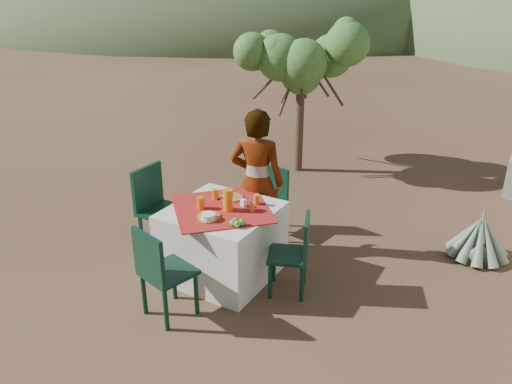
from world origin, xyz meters
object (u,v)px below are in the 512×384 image
at_px(chair_left, 157,205).
at_px(juice_pitcher, 228,200).
at_px(table, 222,241).
at_px(chair_near, 161,270).
at_px(chair_right, 295,251).
at_px(person, 257,182).
at_px(agave, 479,238).
at_px(chair_far, 270,197).
at_px(shrub_tree, 307,68).

height_order(chair_left, juice_pitcher, juice_pitcher).
bearing_deg(juice_pitcher, table, 174.85).
distance_m(chair_near, chair_right, 1.30).
distance_m(person, juice_pitcher, 0.65).
xyz_separation_m(person, agave, (2.24, 1.07, -0.58)).
relative_size(table, juice_pitcher, 5.77).
xyz_separation_m(chair_left, person, (0.98, 0.56, 0.28)).
distance_m(chair_far, juice_pitcher, 1.18).
distance_m(chair_far, shrub_tree, 2.55).
xyz_separation_m(chair_far, chair_near, (-0.02, -1.99, 0.05)).
bearing_deg(person, table, 70.35).
xyz_separation_m(chair_near, agave, (2.33, 2.61, -0.26)).
xyz_separation_m(chair_right, shrub_tree, (-1.40, 3.20, 1.18)).
relative_size(chair_far, person, 0.50).
bearing_deg(chair_left, person, -59.35).
distance_m(shrub_tree, agave, 3.56).
bearing_deg(chair_near, shrub_tree, -67.77).
bearing_deg(juice_pitcher, chair_left, 175.13).
relative_size(chair_far, juice_pitcher, 3.64).
relative_size(person, agave, 2.28).
bearing_deg(chair_right, chair_left, -111.46).
distance_m(chair_near, juice_pitcher, 0.98).
bearing_deg(shrub_tree, chair_left, -95.95).
bearing_deg(table, agave, 36.76).
distance_m(chair_right, agave, 2.22).
relative_size(chair_near, chair_right, 1.10).
xyz_separation_m(shrub_tree, juice_pitcher, (0.69, -3.27, -0.77)).
height_order(chair_near, person, person).
bearing_deg(person, chair_near, 71.02).
bearing_deg(agave, table, -143.24).
distance_m(chair_far, agave, 2.40).
relative_size(chair_right, agave, 1.14).
bearing_deg(person, juice_pitcher, 78.39).
bearing_deg(chair_right, juice_pitcher, -104.99).
height_order(shrub_tree, agave, shrub_tree).
height_order(table, chair_far, chair_far).
bearing_deg(juice_pitcher, chair_far, 96.16).
bearing_deg(table, chair_near, -93.24).
bearing_deg(agave, chair_near, -131.80).
bearing_deg(shrub_tree, person, -76.23).
bearing_deg(person, shrub_tree, -91.50).
relative_size(shrub_tree, agave, 2.87).
bearing_deg(juice_pitcher, chair_near, -98.92).
height_order(person, agave, person).
bearing_deg(shrub_tree, chair_right, -66.32).
height_order(table, juice_pitcher, juice_pitcher).
bearing_deg(chair_far, chair_near, -81.19).
bearing_deg(chair_left, chair_near, -137.22).
height_order(chair_left, agave, chair_left).
xyz_separation_m(table, person, (0.05, 0.63, 0.45)).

